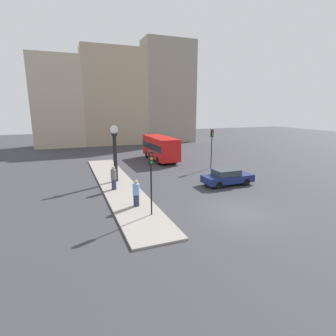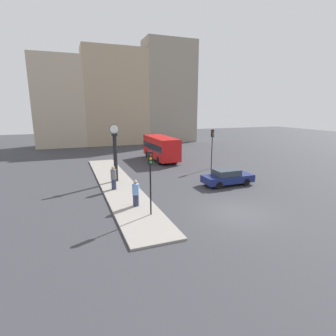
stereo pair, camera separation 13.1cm
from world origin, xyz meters
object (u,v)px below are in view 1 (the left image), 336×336
bus_distant (160,147)px  street_clock (115,154)px  pedestrian_grey_jacket (114,178)px  traffic_light_far (212,141)px  sedan_car (227,177)px  pedestrian_blue_stripe (136,193)px  traffic_light_near (151,170)px

bus_distant → street_clock: (-6.85, -7.77, 0.83)m
street_clock → pedestrian_grey_jacket: bearing=-104.5°
traffic_light_far → street_clock: (-10.33, -1.68, -0.46)m
bus_distant → street_clock: bearing=-131.4°
sedan_car → pedestrian_grey_jacket: 9.20m
pedestrian_blue_stripe → sedan_car: bearing=14.7°
traffic_light_near → traffic_light_far: bearing=44.9°
bus_distant → traffic_light_near: (-6.29, -15.81, 1.18)m
traffic_light_near → pedestrian_grey_jacket: 6.12m
bus_distant → traffic_light_far: traffic_light_far is taller
sedan_car → traffic_light_far: traffic_light_far is taller
pedestrian_blue_stripe → pedestrian_grey_jacket: 4.09m
sedan_car → pedestrian_grey_jacket: pedestrian_grey_jacket is taller
traffic_light_near → sedan_car: bearing=26.4°
sedan_car → pedestrian_blue_stripe: size_ratio=2.47×
sedan_car → traffic_light_near: bearing=-153.6°
street_clock → pedestrian_grey_jacket: 2.78m
bus_distant → traffic_light_far: size_ratio=1.76×
bus_distant → traffic_light_near: traffic_light_near is taller
bus_distant → sedan_car: bearing=-82.5°
traffic_light_far → traffic_light_near: bearing=-135.1°
bus_distant → traffic_light_far: bearing=-60.2°
sedan_car → bus_distant: bus_distant is taller
sedan_car → street_clock: size_ratio=0.88×
sedan_car → traffic_light_far: size_ratio=1.03×
traffic_light_near → traffic_light_far: size_ratio=0.92×
bus_distant → traffic_light_far: 7.13m
sedan_car → pedestrian_grey_jacket: size_ratio=2.31×
pedestrian_grey_jacket → street_clock: bearing=75.5°
street_clock → pedestrian_blue_stripe: (0.10, -6.33, -1.51)m
traffic_light_near → pedestrian_grey_jacket: size_ratio=2.06×
sedan_car → pedestrian_blue_stripe: bearing=-165.3°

